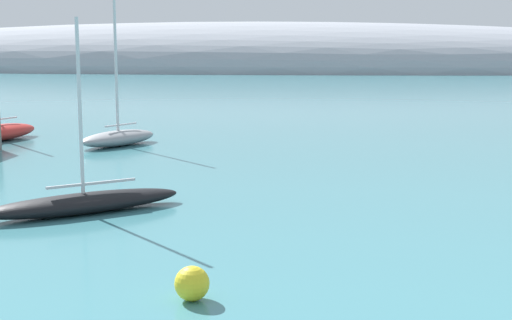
{
  "coord_description": "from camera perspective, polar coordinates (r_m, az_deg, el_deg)",
  "views": [
    {
      "loc": [
        0.91,
        -2.26,
        6.37
      ],
      "look_at": [
        -2.45,
        29.62,
        1.21
      ],
      "focal_mm": 49.9,
      "sensor_mm": 36.0,
      "label": 1
    }
  ],
  "objects": [
    {
      "name": "distant_ridge",
      "position": [
        187.33,
        -1.32,
        7.2
      ],
      "size": [
        280.94,
        57.55,
        25.0
      ],
      "primitive_type": "ellipsoid",
      "color": "#999EA8",
      "rests_on": "ground"
    },
    {
      "name": "sailboat_grey_mid_mooring",
      "position": [
        46.64,
        -10.99,
        1.85
      ],
      "size": [
        4.95,
        6.32,
        9.33
      ],
      "rotation": [
        0.0,
        0.0,
        4.19
      ],
      "color": "gray",
      "rests_on": "water"
    },
    {
      "name": "mooring_buoy_yellow",
      "position": [
        18.25,
        -5.16,
        -9.83
      ],
      "size": [
        0.9,
        0.9,
        0.9
      ],
      "primitive_type": "sphere",
      "color": "yellow",
      "rests_on": "water"
    },
    {
      "name": "sailboat_black_end_of_line",
      "position": [
        28.17,
        -13.65,
        -3.29
      ],
      "size": [
        7.27,
        6.16,
        7.43
      ],
      "rotation": [
        0.0,
        0.0,
        3.8
      ],
      "color": "black",
      "rests_on": "water"
    }
  ]
}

